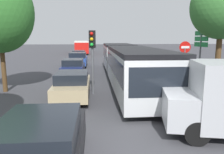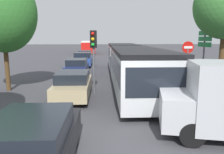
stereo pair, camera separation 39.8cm
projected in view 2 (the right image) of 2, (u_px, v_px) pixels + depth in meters
The scene contains 12 objects.
ground_plane at pixel (118, 148), 6.06m from camera, with size 200.00×200.00×0.00m, color #3D3D42.
articulated_bus at pixel (129, 61), 15.53m from camera, with size 3.11×16.65×2.46m.
city_bus_rear at pixel (88, 46), 43.58m from camera, with size 2.86×11.18×2.39m.
queued_car_black at pixel (31, 147), 4.69m from camera, with size 1.86×4.09×1.40m.
queued_car_tan at pixel (73, 85), 11.00m from camera, with size 1.81×3.97×1.36m.
queued_car_navy at pixel (77, 67), 17.60m from camera, with size 1.81×3.97×1.36m.
queued_car_blue at pixel (83, 59), 23.39m from camera, with size 2.00×4.38×1.50m.
queued_car_silver at pixel (85, 55), 29.10m from camera, with size 1.85×4.05×1.39m.
traffic_light at pixel (93, 48), 11.52m from camera, with size 0.37×0.39×3.40m.
no_entry_sign at pixel (187, 57), 12.91m from camera, with size 0.70×0.08×2.82m.
direction_sign_post at pixel (204, 45), 13.21m from camera, with size 0.13×1.40×3.60m.
tree_left_mid at pixel (2, 13), 11.92m from camera, with size 3.68×3.68×6.55m.
Camera 2 is at (-0.59, -5.59, 3.02)m, focal length 35.00 mm.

